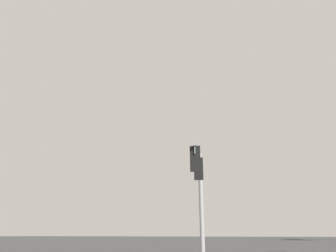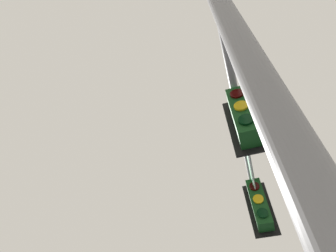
# 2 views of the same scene
# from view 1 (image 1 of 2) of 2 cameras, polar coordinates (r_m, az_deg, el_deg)

# --- Properties ---
(signal_pole_near) EXTENTS (4.79, 1.37, 6.13)m
(signal_pole_near) POSITION_cam_1_polar(r_m,az_deg,el_deg) (19.06, 5.49, -10.02)
(signal_pole_near) COLOR gray
(signal_pole_near) RESTS_ON ground_plane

